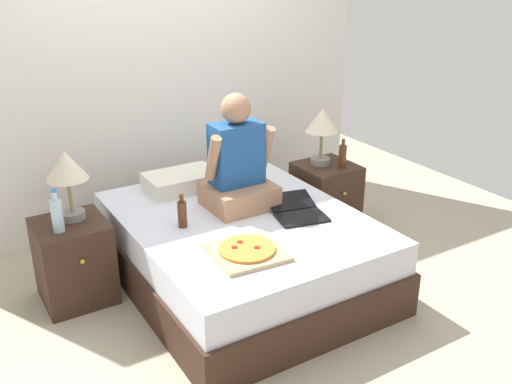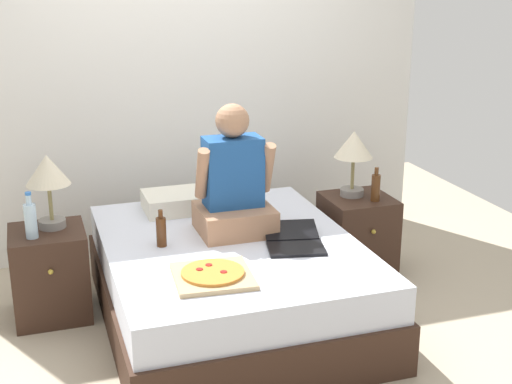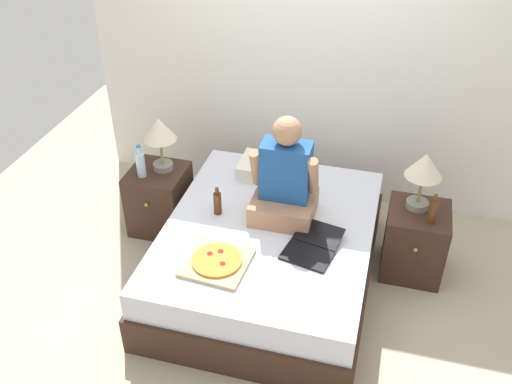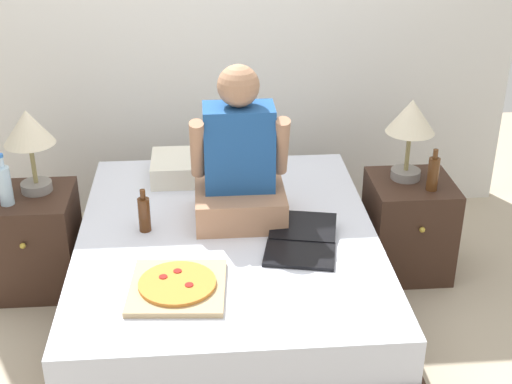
% 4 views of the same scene
% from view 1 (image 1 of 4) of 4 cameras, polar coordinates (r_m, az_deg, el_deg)
% --- Properties ---
extents(ground_plane, '(5.68, 5.68, 0.00)m').
position_cam_1_polar(ground_plane, '(4.02, -1.45, -8.92)').
color(ground_plane, tan).
extents(wall_back, '(3.68, 0.12, 2.50)m').
position_cam_1_polar(wall_back, '(4.66, -9.69, 11.79)').
color(wall_back, silver).
rests_on(wall_back, ground).
extents(bed, '(1.48, 1.84, 0.50)m').
position_cam_1_polar(bed, '(3.89, -1.48, -5.81)').
color(bed, '#382319').
rests_on(bed, ground).
extents(nightstand_left, '(0.44, 0.47, 0.55)m').
position_cam_1_polar(nightstand_left, '(3.89, -17.72, -6.59)').
color(nightstand_left, '#382319').
rests_on(nightstand_left, ground).
extents(lamp_on_left_nightstand, '(0.26, 0.26, 0.45)m').
position_cam_1_polar(lamp_on_left_nightstand, '(3.70, -18.42, 2.06)').
color(lamp_on_left_nightstand, gray).
rests_on(lamp_on_left_nightstand, nightstand_left).
extents(water_bottle, '(0.07, 0.07, 0.28)m').
position_cam_1_polar(water_bottle, '(3.63, -19.28, -2.15)').
color(water_bottle, silver).
rests_on(water_bottle, nightstand_left).
extents(nightstand_right, '(0.44, 0.47, 0.55)m').
position_cam_1_polar(nightstand_right, '(4.69, 6.95, -0.45)').
color(nightstand_right, '#382319').
rests_on(nightstand_right, ground).
extents(lamp_on_right_nightstand, '(0.26, 0.26, 0.45)m').
position_cam_1_polar(lamp_on_right_nightstand, '(4.51, 6.62, 6.72)').
color(lamp_on_right_nightstand, gray).
rests_on(lamp_on_right_nightstand, nightstand_right).
extents(beer_bottle, '(0.06, 0.06, 0.23)m').
position_cam_1_polar(beer_bottle, '(4.53, 8.65, 3.62)').
color(beer_bottle, '#512D14').
rests_on(beer_bottle, nightstand_right).
extents(pillow, '(0.52, 0.34, 0.12)m').
position_cam_1_polar(pillow, '(4.23, -7.44, 1.11)').
color(pillow, silver).
rests_on(pillow, bed).
extents(person_seated, '(0.47, 0.40, 0.78)m').
position_cam_1_polar(person_seated, '(3.83, -1.83, 2.60)').
color(person_seated, '#A37556').
rests_on(person_seated, bed).
extents(laptop, '(0.40, 0.47, 0.07)m').
position_cam_1_polar(laptop, '(3.79, 4.20, -1.99)').
color(laptop, black).
rests_on(laptop, bed).
extents(pizza_box, '(0.43, 0.43, 0.05)m').
position_cam_1_polar(pizza_box, '(3.30, -0.91, -5.94)').
color(pizza_box, tan).
rests_on(pizza_box, bed).
extents(beer_bottle_on_bed, '(0.06, 0.06, 0.22)m').
position_cam_1_polar(beer_bottle_on_bed, '(3.62, -7.39, -2.14)').
color(beer_bottle_on_bed, '#4C2811').
rests_on(beer_bottle_on_bed, bed).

